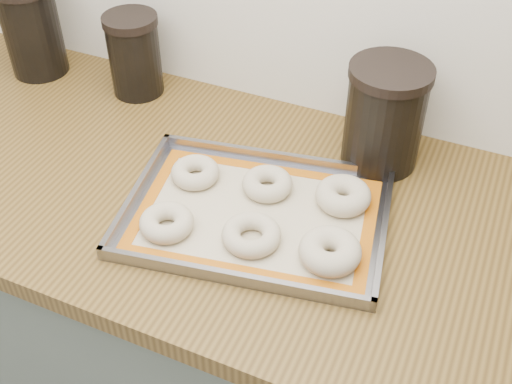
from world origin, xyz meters
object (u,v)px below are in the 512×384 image
at_px(bagel_front_right, 330,251).
at_px(bagel_back_mid, 267,184).
at_px(bagel_front_left, 167,223).
at_px(canister_mid, 134,55).
at_px(bagel_back_right, 343,196).
at_px(bagel_front_mid, 251,235).
at_px(canister_right, 385,116).
at_px(baking_tray, 256,214).
at_px(canister_left, 32,28).
at_px(bagel_back_left, 195,172).

relative_size(bagel_front_right, bagel_back_mid, 1.11).
distance_m(bagel_front_left, canister_mid, 0.47).
xyz_separation_m(bagel_front_left, bagel_back_mid, (0.12, 0.17, 0.00)).
bearing_deg(bagel_back_right, bagel_front_mid, -125.81).
bearing_deg(canister_right, bagel_back_right, -98.11).
distance_m(bagel_front_left, bagel_front_mid, 0.15).
height_order(canister_mid, canister_right, canister_right).
bearing_deg(baking_tray, bagel_back_right, 35.10).
bearing_deg(bagel_front_left, canister_left, 147.10).
distance_m(bagel_back_mid, canister_mid, 0.46).
xyz_separation_m(bagel_front_left, bagel_back_right, (0.26, 0.19, 0.00)).
distance_m(bagel_front_left, canister_left, 0.66).
xyz_separation_m(baking_tray, canister_mid, (-0.41, 0.28, 0.09)).
xyz_separation_m(bagel_front_mid, canister_left, (-0.69, 0.32, 0.09)).
bearing_deg(bagel_front_right, bagel_back_mid, 143.79).
bearing_deg(bagel_back_right, bagel_front_right, -80.56).
distance_m(bagel_front_right, bagel_back_left, 0.31).
bearing_deg(bagel_back_right, baking_tray, -144.90).
distance_m(bagel_back_left, bagel_back_right, 0.28).
bearing_deg(baking_tray, canister_mid, 146.34).
height_order(bagel_front_right, bagel_back_right, bagel_front_right).
distance_m(bagel_back_mid, canister_left, 0.70).
distance_m(bagel_back_left, canister_left, 0.58).
relative_size(baking_tray, bagel_front_right, 4.90).
relative_size(baking_tray, bagel_back_left, 5.57).
distance_m(bagel_back_left, canister_mid, 0.36).
distance_m(bagel_front_mid, bagel_front_right, 0.14).
bearing_deg(bagel_front_right, canister_left, 159.63).
xyz_separation_m(canister_mid, canister_right, (0.57, -0.03, 0.01)).
xyz_separation_m(bagel_front_left, bagel_front_right, (0.28, 0.05, 0.00)).
bearing_deg(canister_right, bagel_front_mid, -113.22).
xyz_separation_m(bagel_front_right, bagel_back_left, (-0.30, 0.09, -0.00)).
distance_m(bagel_front_right, canister_mid, 0.66).
relative_size(bagel_front_left, bagel_back_right, 0.94).
bearing_deg(bagel_front_left, bagel_back_left, 97.71).
bearing_deg(baking_tray, bagel_front_mid, -72.85).
distance_m(canister_mid, canister_right, 0.57).
bearing_deg(bagel_front_left, bagel_back_mid, 54.44).
bearing_deg(bagel_back_left, bagel_back_right, 9.58).
bearing_deg(bagel_front_left, bagel_front_mid, 12.71).
distance_m(bagel_back_right, canister_right, 0.18).
xyz_separation_m(bagel_back_mid, canister_mid, (-0.41, 0.21, 0.07)).
distance_m(bagel_front_mid, bagel_back_mid, 0.14).
height_order(bagel_front_right, canister_left, canister_left).
bearing_deg(bagel_back_left, canister_mid, 139.36).
relative_size(bagel_front_left, bagel_back_left, 1.03).
bearing_deg(bagel_back_mid, bagel_front_mid, -78.31).
bearing_deg(canister_right, bagel_back_mid, -131.91).
bearing_deg(canister_mid, canister_left, -176.23).
relative_size(bagel_front_mid, canister_right, 0.49).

